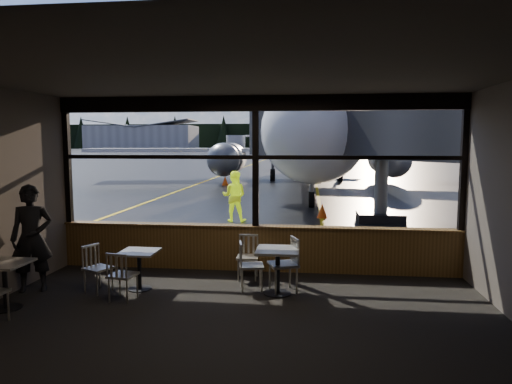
% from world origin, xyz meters
% --- Properties ---
extents(ground_plane, '(520.00, 520.00, 0.00)m').
position_xyz_m(ground_plane, '(0.00, 120.00, 0.00)').
color(ground_plane, black).
rests_on(ground_plane, ground).
extents(carpet_floor, '(8.00, 6.00, 0.01)m').
position_xyz_m(carpet_floor, '(0.00, -3.00, 0.01)').
color(carpet_floor, black).
rests_on(carpet_floor, ground).
extents(ceiling, '(8.00, 6.00, 0.04)m').
position_xyz_m(ceiling, '(0.00, -3.00, 3.50)').
color(ceiling, '#38332D').
rests_on(ceiling, ground).
extents(wall_back, '(8.00, 0.04, 3.50)m').
position_xyz_m(wall_back, '(0.00, -6.00, 1.75)').
color(wall_back, '#504740').
rests_on(wall_back, ground).
extents(window_sill, '(8.00, 0.28, 0.90)m').
position_xyz_m(window_sill, '(0.00, 0.00, 0.45)').
color(window_sill, brown).
rests_on(window_sill, ground).
extents(window_header, '(8.00, 0.18, 0.30)m').
position_xyz_m(window_header, '(0.00, 0.00, 3.35)').
color(window_header, black).
rests_on(window_header, ground).
extents(mullion_left, '(0.12, 0.12, 2.60)m').
position_xyz_m(mullion_left, '(-3.95, 0.00, 2.20)').
color(mullion_left, black).
rests_on(mullion_left, ground).
extents(mullion_centre, '(0.12, 0.12, 2.60)m').
position_xyz_m(mullion_centre, '(0.00, 0.00, 2.20)').
color(mullion_centre, black).
rests_on(mullion_centre, ground).
extents(mullion_right, '(0.12, 0.12, 2.60)m').
position_xyz_m(mullion_right, '(3.95, 0.00, 2.20)').
color(mullion_right, black).
rests_on(mullion_right, ground).
extents(window_transom, '(8.00, 0.10, 0.08)m').
position_xyz_m(window_transom, '(0.00, 0.00, 2.30)').
color(window_transom, black).
rests_on(window_transom, ground).
extents(airliner, '(31.07, 36.96, 11.07)m').
position_xyz_m(airliner, '(0.87, 21.60, 5.54)').
color(airliner, white).
rests_on(airliner, ground_plane).
extents(jet_bridge, '(8.89, 10.87, 4.74)m').
position_xyz_m(jet_bridge, '(3.60, 5.50, 2.37)').
color(jet_bridge, '#2E2E30').
rests_on(jet_bridge, ground_plane).
extents(cafe_table_near, '(0.72, 0.72, 0.79)m').
position_xyz_m(cafe_table_near, '(0.54, -1.41, 0.40)').
color(cafe_table_near, gray).
rests_on(cafe_table_near, carpet_floor).
extents(cafe_table_mid, '(0.63, 0.63, 0.70)m').
position_xyz_m(cafe_table_mid, '(-1.89, -1.44, 0.35)').
color(cafe_table_mid, gray).
rests_on(cafe_table_mid, carpet_floor).
extents(cafe_table_left, '(0.68, 0.68, 0.75)m').
position_xyz_m(cafe_table_left, '(-3.60, -2.61, 0.37)').
color(cafe_table_left, gray).
rests_on(cafe_table_left, carpet_floor).
extents(chair_near_e, '(0.68, 0.68, 0.96)m').
position_xyz_m(chair_near_e, '(0.63, -1.29, 0.48)').
color(chair_near_e, '#BBB6A9').
rests_on(chair_near_e, carpet_floor).
extents(chair_near_w, '(0.56, 0.56, 0.87)m').
position_xyz_m(chair_near_w, '(0.07, -1.25, 0.43)').
color(chair_near_w, '#B9B3A7').
rests_on(chair_near_w, carpet_floor).
extents(chair_near_n, '(0.48, 0.48, 0.84)m').
position_xyz_m(chair_near_n, '(-0.08, -0.60, 0.42)').
color(chair_near_n, beige).
rests_on(chair_near_n, carpet_floor).
extents(chair_mid_s, '(0.52, 0.52, 0.84)m').
position_xyz_m(chair_mid_s, '(-1.95, -2.02, 0.42)').
color(chair_mid_s, '#B0AB9F').
rests_on(chair_mid_s, carpet_floor).
extents(chair_mid_w, '(0.60, 0.60, 0.83)m').
position_xyz_m(chair_mid_w, '(-2.55, -1.65, 0.41)').
color(chair_mid_w, beige).
rests_on(chair_mid_w, carpet_floor).
extents(passenger, '(0.80, 0.68, 1.87)m').
position_xyz_m(passenger, '(-3.70, -1.73, 0.94)').
color(passenger, black).
rests_on(passenger, carpet_floor).
extents(ground_crew, '(0.84, 0.67, 1.67)m').
position_xyz_m(ground_crew, '(-1.40, 5.82, 0.83)').
color(ground_crew, '#BFF219').
rests_on(ground_crew, ground_plane).
extents(cone_nose, '(0.36, 0.36, 0.50)m').
position_xyz_m(cone_nose, '(1.52, 6.79, 0.25)').
color(cone_nose, '#FF4E08').
rests_on(cone_nose, ground_plane).
extents(cone_wing, '(0.41, 0.41, 0.57)m').
position_xyz_m(cone_wing, '(-4.10, 18.63, 0.29)').
color(cone_wing, '#DD5D06').
rests_on(cone_wing, ground_plane).
extents(hangar_left, '(45.00, 18.00, 11.00)m').
position_xyz_m(hangar_left, '(-70.00, 180.00, 5.50)').
color(hangar_left, silver).
rests_on(hangar_left, ground_plane).
extents(hangar_mid, '(38.00, 15.00, 10.00)m').
position_xyz_m(hangar_mid, '(0.00, 185.00, 5.00)').
color(hangar_mid, silver).
rests_on(hangar_mid, ground_plane).
extents(hangar_right, '(50.00, 20.00, 12.00)m').
position_xyz_m(hangar_right, '(60.00, 178.00, 6.00)').
color(hangar_right, silver).
rests_on(hangar_right, ground_plane).
extents(fuel_tank_a, '(8.00, 8.00, 6.00)m').
position_xyz_m(fuel_tank_a, '(-30.00, 182.00, 3.00)').
color(fuel_tank_a, silver).
rests_on(fuel_tank_a, ground_plane).
extents(fuel_tank_b, '(8.00, 8.00, 6.00)m').
position_xyz_m(fuel_tank_b, '(-20.00, 182.00, 3.00)').
color(fuel_tank_b, silver).
rests_on(fuel_tank_b, ground_plane).
extents(fuel_tank_c, '(8.00, 8.00, 6.00)m').
position_xyz_m(fuel_tank_c, '(-10.00, 182.00, 3.00)').
color(fuel_tank_c, silver).
rests_on(fuel_tank_c, ground_plane).
extents(treeline, '(360.00, 3.00, 12.00)m').
position_xyz_m(treeline, '(0.00, 210.00, 6.00)').
color(treeline, black).
rests_on(treeline, ground_plane).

